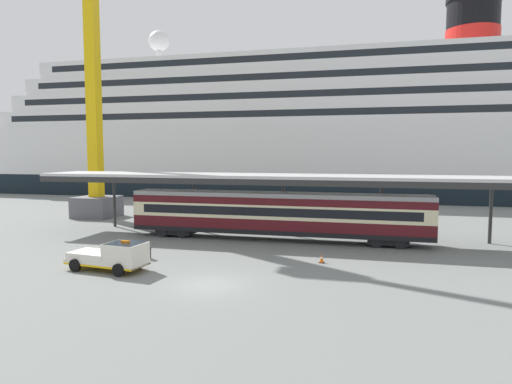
{
  "coord_description": "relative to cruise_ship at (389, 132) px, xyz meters",
  "views": [
    {
      "loc": [
        8.84,
        -23.54,
        7.48
      ],
      "look_at": [
        0.32,
        9.73,
        4.5
      ],
      "focal_mm": 31.57,
      "sensor_mm": 36.0,
      "label": 1
    }
  ],
  "objects": [
    {
      "name": "traffic_cone_mid",
      "position": [
        -18.65,
        -52.04,
        -10.79
      ],
      "size": [
        0.36,
        0.36,
        0.71
      ],
      "color": "black",
      "rests_on": "ground"
    },
    {
      "name": "dockside_crane",
      "position": [
        -33.49,
        -34.84,
        4.43
      ],
      "size": [
        12.88,
        4.4,
        50.81
      ],
      "color": "#595960",
      "rests_on": "ground"
    },
    {
      "name": "platform_canopy",
      "position": [
        -10.7,
        -43.02,
        -5.75
      ],
      "size": [
        43.54,
        5.69,
        5.62
      ],
      "color": "#BABABA",
      "rests_on": "ground"
    },
    {
      "name": "service_truck",
      "position": [
        -18.66,
        -55.89,
        -10.14
      ],
      "size": [
        5.4,
        2.7,
        2.02
      ],
      "color": "silver",
      "rests_on": "ground"
    },
    {
      "name": "train_carriage",
      "position": [
        -10.7,
        -43.42,
        -8.82
      ],
      "size": [
        25.59,
        2.81,
        4.11
      ],
      "color": "black",
      "rests_on": "ground"
    },
    {
      "name": "traffic_cone_near",
      "position": [
        -6.06,
        -50.5,
        -10.84
      ],
      "size": [
        0.36,
        0.36,
        0.6
      ],
      "color": "black",
      "rests_on": "ground"
    },
    {
      "name": "cruise_ship",
      "position": [
        0.0,
        0.0,
        0.0
      ],
      "size": [
        152.6,
        24.2,
        32.41
      ],
      "color": "black",
      "rests_on": "ground"
    },
    {
      "name": "ground_plane",
      "position": [
        -11.76,
        -57.31,
        -11.13
      ],
      "size": [
        400.0,
        400.0,
        0.0
      ],
      "primitive_type": "plane",
      "color": "slate"
    },
    {
      "name": "quay_bollard",
      "position": [
        -18.13,
        -52.38,
        -10.62
      ],
      "size": [
        0.48,
        0.48,
        0.96
      ],
      "color": "black",
      "rests_on": "ground"
    }
  ]
}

